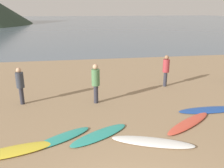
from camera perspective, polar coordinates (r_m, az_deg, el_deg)
name	(u,v)px	position (r m, az deg, el deg)	size (l,w,h in m)	color
ground_plane	(91,80)	(13.38, -5.05, 0.93)	(120.00, 120.00, 0.20)	#997C5B
ocean_water	(74,22)	(68.05, -9.01, 14.48)	(140.00, 100.00, 0.01)	slate
surfboard_0	(13,151)	(7.26, -22.66, -14.66)	(2.21, 0.57, 0.09)	yellow
surfboard_1	(62,138)	(7.50, -11.89, -12.50)	(1.93, 0.48, 0.07)	teal
surfboard_2	(100,135)	(7.51, -3.01, -12.09)	(2.10, 0.55, 0.07)	teal
surfboard_3	(152,142)	(7.21, 9.68, -13.57)	(2.41, 0.53, 0.10)	white
surfboard_4	(189,123)	(8.58, 18.00, -8.89)	(2.41, 0.46, 0.10)	#D84C38
surfboard_5	(210,110)	(9.93, 22.52, -5.76)	(2.55, 0.60, 0.06)	#1E479E
person_0	(20,83)	(10.19, -21.21, 0.23)	(0.31, 0.31, 1.54)	#2D2D38
person_2	(96,80)	(9.63, -3.94, 0.87)	(0.33, 0.33, 1.65)	#2D2D38
person_3	(166,68)	(12.04, 12.85, 3.73)	(0.32, 0.32, 1.58)	#2D2D38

